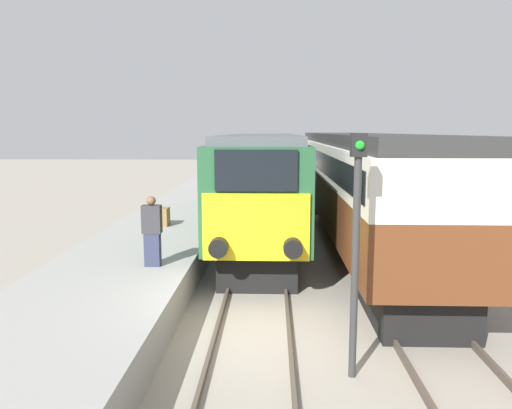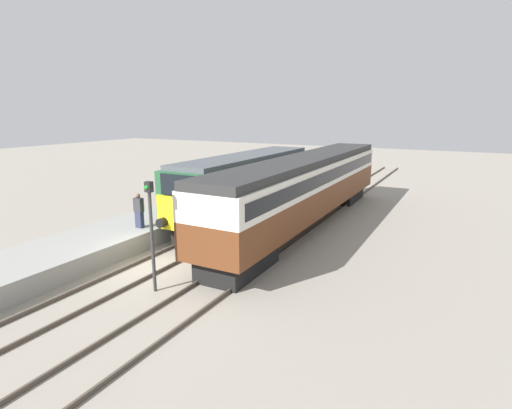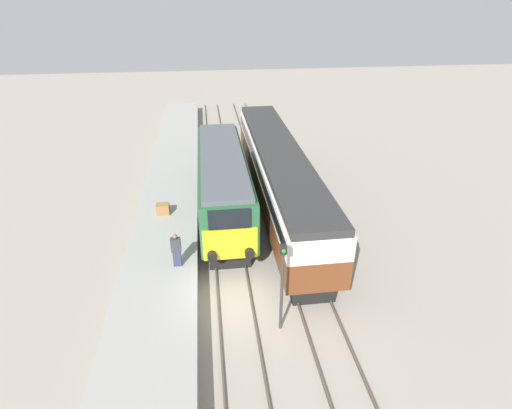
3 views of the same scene
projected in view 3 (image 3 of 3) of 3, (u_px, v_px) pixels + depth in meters
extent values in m
plane|color=gray|center=(235.00, 304.00, 17.22)|extent=(120.00, 120.00, 0.00)
cube|color=gray|center=(168.00, 212.00, 23.66)|extent=(3.50, 50.00, 0.84)
cube|color=#4C4238|center=(214.00, 241.00, 21.49)|extent=(0.07, 60.00, 0.14)
cube|color=#4C4238|center=(240.00, 239.00, 21.65)|extent=(0.07, 60.00, 0.14)
cube|color=#4C4238|center=(276.00, 237.00, 21.87)|extent=(0.07, 60.00, 0.14)
cube|color=#4C4238|center=(302.00, 235.00, 22.04)|extent=(0.07, 60.00, 0.14)
cube|color=black|center=(228.00, 238.00, 20.94)|extent=(2.03, 4.00, 1.00)
cube|color=black|center=(221.00, 182.00, 27.22)|extent=(2.03, 4.00, 1.00)
cube|color=#235633|center=(223.00, 179.00, 23.23)|extent=(2.70, 12.17, 2.63)
cube|color=yellow|center=(230.00, 244.00, 18.11)|extent=(2.48, 0.10, 1.58)
cube|color=black|center=(229.00, 219.00, 17.49)|extent=(1.89, 0.10, 0.95)
cube|color=#4C5156|center=(222.00, 156.00, 22.56)|extent=(2.38, 11.68, 0.24)
cylinder|color=black|center=(212.00, 256.00, 18.03)|extent=(0.44, 0.35, 0.44)
cylinder|color=black|center=(249.00, 253.00, 18.22)|extent=(0.44, 0.35, 0.44)
cube|color=black|center=(305.00, 270.00, 18.57)|extent=(1.89, 3.60, 0.95)
cube|color=black|center=(261.00, 156.00, 31.61)|extent=(1.89, 3.60, 0.95)
cube|color=brown|center=(278.00, 181.00, 24.53)|extent=(2.70, 19.27, 1.45)
cube|color=silver|center=(278.00, 161.00, 23.92)|extent=(2.71, 19.27, 1.14)
cube|color=black|center=(278.00, 161.00, 23.92)|extent=(2.75, 18.50, 0.63)
cube|color=#2D2D2D|center=(278.00, 149.00, 23.57)|extent=(2.48, 19.27, 0.36)
cube|color=#2D334C|center=(177.00, 258.00, 18.11)|extent=(0.36, 0.24, 0.79)
cube|color=#333338|center=(176.00, 245.00, 17.77)|extent=(0.44, 0.26, 0.66)
sphere|color=brown|center=(175.00, 236.00, 17.57)|extent=(0.21, 0.21, 0.21)
cylinder|color=#333333|center=(282.00, 292.00, 15.16)|extent=(0.12, 0.12, 3.60)
cube|color=black|center=(283.00, 249.00, 14.24)|extent=(0.24, 0.20, 0.36)
sphere|color=green|center=(284.00, 251.00, 14.14)|extent=(0.14, 0.14, 0.14)
cube|color=olive|center=(163.00, 209.00, 22.44)|extent=(0.70, 0.56, 0.60)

